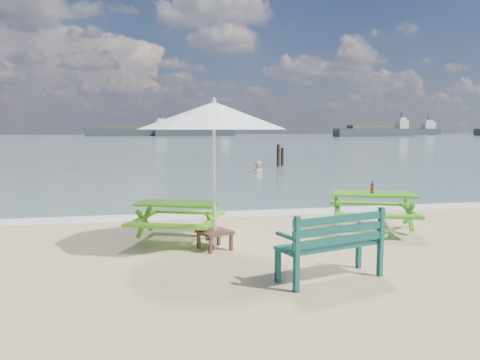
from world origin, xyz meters
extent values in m
plane|color=slate|center=(0.00, 85.00, 0.00)|extent=(300.00, 300.00, 0.00)
cube|color=silver|center=(0.00, 4.60, 0.01)|extent=(22.00, 0.90, 0.01)
cube|color=#58B71B|center=(-1.49, 2.30, 0.67)|extent=(1.61, 1.17, 0.05)
cube|color=#58B71B|center=(-1.24, 2.93, 0.40)|extent=(1.45, 0.77, 0.05)
cube|color=#58B71B|center=(-1.74, 1.66, 0.40)|extent=(1.45, 0.77, 0.05)
cube|color=#58B71B|center=(-1.49, 2.30, 0.31)|extent=(1.57, 1.26, 0.62)
cube|color=#3C9716|center=(2.36, 2.30, 0.73)|extent=(1.75, 1.25, 0.05)
cube|color=#3C9716|center=(2.62, 3.00, 0.44)|extent=(1.59, 0.81, 0.05)
cube|color=#3C9716|center=(2.11, 1.60, 0.44)|extent=(1.59, 0.81, 0.05)
cube|color=#3C9716|center=(2.36, 2.30, 0.34)|extent=(1.71, 1.35, 0.68)
cube|color=#0F413B|center=(0.35, -0.36, 0.47)|extent=(1.56, 0.84, 0.04)
cube|color=#0F413B|center=(0.42, -0.58, 0.73)|extent=(1.45, 0.45, 0.38)
cube|color=#0F413B|center=(0.35, -0.36, 0.24)|extent=(1.48, 0.88, 0.47)
cube|color=brown|center=(-0.93, 1.49, 0.30)|extent=(0.65, 0.65, 0.05)
cube|color=brown|center=(-0.93, 1.49, 0.14)|extent=(0.57, 0.57, 0.28)
cylinder|color=silver|center=(-0.93, 1.49, 1.19)|extent=(0.05, 0.05, 2.39)
cone|color=white|center=(-0.93, 1.49, 2.24)|extent=(3.25, 3.25, 0.45)
cylinder|color=#8D5714|center=(2.32, 2.26, 0.84)|extent=(0.07, 0.07, 0.16)
cylinder|color=#8D5714|center=(2.32, 2.26, 0.99)|extent=(0.03, 0.03, 0.08)
cylinder|color=red|center=(2.32, 2.26, 0.84)|extent=(0.07, 0.07, 0.06)
imported|color=tan|center=(2.99, 14.53, -0.29)|extent=(0.66, 0.48, 1.70)
cylinder|color=black|center=(5.05, 18.18, 0.50)|extent=(0.19, 0.19, 1.40)
cylinder|color=black|center=(5.45, 18.78, 0.39)|extent=(0.17, 0.17, 1.18)
cube|color=#35393F|center=(57.24, 107.85, 1.00)|extent=(21.72, 5.18, 2.20)
cube|color=silver|center=(65.41, 108.30, 3.20)|extent=(2.75, 3.14, 2.20)
cube|color=#35393F|center=(12.18, 125.95, 1.00)|extent=(22.41, 5.57, 2.20)
cube|color=silver|center=(20.59, 125.35, 3.20)|extent=(2.87, 3.18, 2.20)
cube|color=#35393F|center=(-6.18, 130.32, 1.00)|extent=(24.02, 5.88, 2.20)
cube|color=silver|center=(2.83, 129.61, 3.20)|extent=(3.08, 3.22, 2.20)
cube|color=#35393F|center=(80.44, 136.53, 1.00)|extent=(30.73, 4.21, 2.20)
cube|color=silver|center=(92.10, 136.62, 3.20)|extent=(3.71, 3.03, 2.20)
camera|label=1|loc=(-2.06, -6.15, 2.02)|focal=35.00mm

